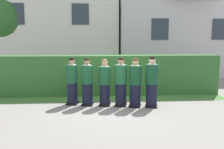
% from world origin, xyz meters
% --- Properties ---
extents(ground_plane, '(60.00, 60.00, 0.00)m').
position_xyz_m(ground_plane, '(0.00, 0.00, 0.00)').
color(ground_plane, gray).
extents(student_front_row_0, '(0.45, 0.54, 1.60)m').
position_xyz_m(student_front_row_0, '(-1.34, 0.27, 0.76)').
color(student_front_row_0, black).
rests_on(student_front_row_0, ground).
extents(student_front_row_1, '(0.43, 0.53, 1.60)m').
position_xyz_m(student_front_row_1, '(-0.82, 0.13, 0.76)').
color(student_front_row_1, black).
rests_on(student_front_row_1, ground).
extents(student_front_row_2, '(0.43, 0.50, 1.56)m').
position_xyz_m(student_front_row_2, '(-0.24, 0.04, 0.74)').
color(student_front_row_2, black).
rests_on(student_front_row_2, ground).
extents(student_front_row_3, '(0.46, 0.53, 1.63)m').
position_xyz_m(student_front_row_3, '(0.29, -0.03, 0.78)').
color(student_front_row_3, black).
rests_on(student_front_row_3, ground).
extents(student_front_row_4, '(0.48, 0.55, 1.61)m').
position_xyz_m(student_front_row_4, '(0.75, -0.17, 0.77)').
color(student_front_row_4, black).
rests_on(student_front_row_4, ground).
extents(student_front_row_5, '(0.49, 0.57, 1.66)m').
position_xyz_m(student_front_row_5, '(1.29, -0.23, 0.79)').
color(student_front_row_5, black).
rests_on(student_front_row_5, ground).
extents(hedge, '(8.67, 0.70, 1.56)m').
position_xyz_m(hedge, '(0.00, 1.69, 0.78)').
color(hedge, '#33662D').
rests_on(hedge, ground).
extents(school_building_main, '(7.68, 3.42, 6.48)m').
position_xyz_m(school_building_main, '(4.49, 6.62, 3.33)').
color(school_building_main, silver).
rests_on(school_building_main, ground).
extents(school_building_annex, '(7.91, 4.41, 7.82)m').
position_xyz_m(school_building_annex, '(-2.98, 7.66, 4.01)').
color(school_building_annex, silver).
rests_on(school_building_annex, ground).
extents(oak_tree_left, '(2.97, 2.97, 4.74)m').
position_xyz_m(oak_tree_left, '(-5.47, 6.68, 3.24)').
color(oak_tree_left, brown).
rests_on(oak_tree_left, ground).
extents(lawn_strip, '(8.67, 0.90, 0.01)m').
position_xyz_m(lawn_strip, '(0.00, 0.89, 0.00)').
color(lawn_strip, '#477A38').
rests_on(lawn_strip, ground).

